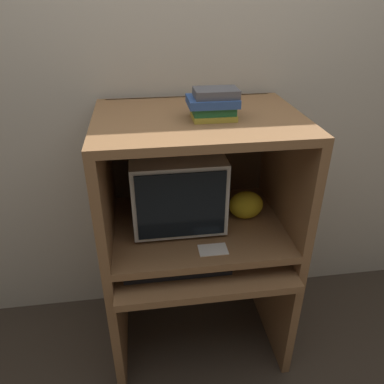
{
  "coord_description": "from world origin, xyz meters",
  "views": [
    {
      "loc": [
        -0.24,
        -1.17,
        1.78
      ],
      "look_at": [
        -0.03,
        0.32,
        0.94
      ],
      "focal_mm": 35.0,
      "sensor_mm": 36.0,
      "label": 1
    }
  ],
  "objects_px": {
    "book_stack": "(214,104)",
    "keyboard": "(177,266)",
    "mouse": "(243,260)",
    "snack_bag": "(246,205)",
    "crt_monitor": "(176,183)"
  },
  "relations": [
    {
      "from": "book_stack",
      "to": "mouse",
      "type": "bearing_deg",
      "value": -50.08
    },
    {
      "from": "snack_bag",
      "to": "keyboard",
      "type": "bearing_deg",
      "value": -149.68
    },
    {
      "from": "keyboard",
      "to": "snack_bag",
      "type": "distance_m",
      "value": 0.45
    },
    {
      "from": "crt_monitor",
      "to": "snack_bag",
      "type": "distance_m",
      "value": 0.36
    },
    {
      "from": "snack_bag",
      "to": "book_stack",
      "type": "bearing_deg",
      "value": -161.05
    },
    {
      "from": "crt_monitor",
      "to": "snack_bag",
      "type": "bearing_deg",
      "value": -8.07
    },
    {
      "from": "crt_monitor",
      "to": "snack_bag",
      "type": "xyz_separation_m",
      "value": [
        0.34,
        -0.05,
        -0.12
      ]
    },
    {
      "from": "book_stack",
      "to": "keyboard",
      "type": "bearing_deg",
      "value": -139.84
    },
    {
      "from": "crt_monitor",
      "to": "mouse",
      "type": "distance_m",
      "value": 0.47
    },
    {
      "from": "snack_bag",
      "to": "book_stack",
      "type": "relative_size",
      "value": 0.84
    },
    {
      "from": "keyboard",
      "to": "book_stack",
      "type": "height_order",
      "value": "book_stack"
    },
    {
      "from": "snack_bag",
      "to": "book_stack",
      "type": "height_order",
      "value": "book_stack"
    },
    {
      "from": "keyboard",
      "to": "book_stack",
      "type": "relative_size",
      "value": 2.38
    },
    {
      "from": "crt_monitor",
      "to": "keyboard",
      "type": "distance_m",
      "value": 0.39
    },
    {
      "from": "crt_monitor",
      "to": "keyboard",
      "type": "relative_size",
      "value": 0.93
    }
  ]
}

